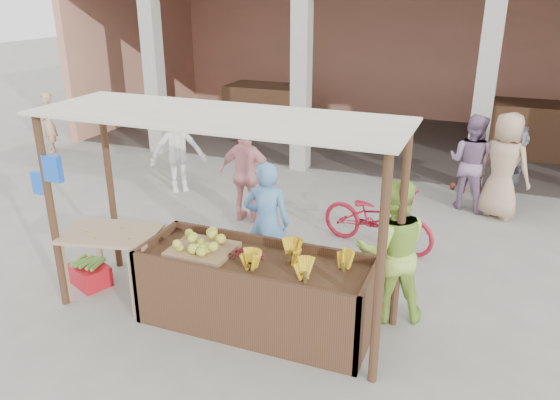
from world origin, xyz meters
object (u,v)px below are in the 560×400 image
at_px(red_crate, 90,275).
at_px(motorcycle, 378,217).
at_px(side_table, 112,242).
at_px(vendor_green, 392,247).
at_px(vendor_blue, 267,220).
at_px(fruit_stall, 256,294).

distance_m(red_crate, motorcycle, 4.06).
bearing_deg(red_crate, motorcycle, 60.10).
height_order(side_table, vendor_green, vendor_green).
height_order(vendor_blue, vendor_green, vendor_green).
height_order(side_table, motorcycle, motorcycle).
bearing_deg(vendor_green, red_crate, -11.20).
bearing_deg(red_crate, fruit_stall, 21.61).
bearing_deg(side_table, red_crate, 153.42).
bearing_deg(red_crate, vendor_green, 33.25).
bearing_deg(fruit_stall, vendor_green, 28.84).
bearing_deg(vendor_blue, fruit_stall, 92.75).
xyz_separation_m(red_crate, vendor_green, (3.73, 0.71, 0.76)).
relative_size(vendor_blue, vendor_green, 0.98).
height_order(fruit_stall, red_crate, fruit_stall).
relative_size(red_crate, vendor_blue, 0.29).
distance_m(red_crate, vendor_green, 3.87).
height_order(red_crate, vendor_blue, vendor_blue).
bearing_deg(motorcycle, vendor_green, -151.39).
relative_size(vendor_blue, motorcycle, 0.96).
height_order(side_table, red_crate, side_table).
bearing_deg(fruit_stall, vendor_blue, 105.82).
bearing_deg(motorcycle, red_crate, 139.84).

